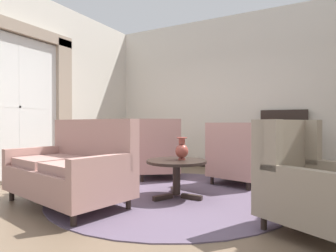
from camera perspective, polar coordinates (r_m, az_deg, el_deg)
name	(u,v)px	position (r m, az deg, el deg)	size (l,w,h in m)	color
ground	(159,200)	(3.75, -1.86, -14.70)	(8.19, 8.19, 0.00)	brown
wall_back	(225,93)	(6.36, 11.53, 6.65)	(5.59, 0.08, 3.32)	silver
wall_left	(64,90)	(6.08, -20.34, 6.90)	(0.08, 4.09, 3.32)	silver
baseboard_back	(224,166)	(6.34, 11.36, -7.86)	(5.43, 0.03, 0.12)	black
area_rug	(170,194)	(4.00, 0.35, -13.63)	(3.23, 3.23, 0.01)	#5B4C60
window_with_curtains	(20,97)	(5.37, -27.75, 5.17)	(0.12, 2.11, 2.67)	silver
coffee_table	(176,168)	(3.75, 1.73, -8.47)	(0.79, 0.79, 0.50)	black
porcelain_vase	(182,150)	(3.74, 2.81, -4.83)	(0.17, 0.17, 0.30)	brown
settee	(71,169)	(3.68, -19.02, -8.32)	(1.78, 1.17, 1.04)	tan
armchair_beside_settee	(308,184)	(2.88, 26.44, -10.55)	(1.07, 1.05, 1.02)	gray
armchair_near_window	(158,154)	(5.03, -2.11, -5.70)	(1.12, 1.17, 1.06)	tan
armchair_foreground_right	(238,158)	(4.65, 13.94, -6.38)	(0.96, 1.00, 1.00)	tan
sideboard	(283,146)	(5.81, 22.19, -3.77)	(0.87, 0.39, 1.25)	black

